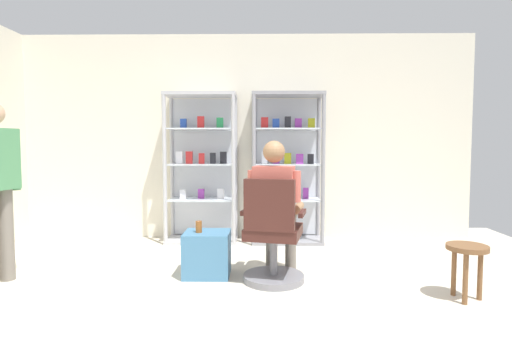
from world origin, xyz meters
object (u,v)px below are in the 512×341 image
at_px(seated_shopkeeper, 276,203).
at_px(wooden_stool, 467,256).
at_px(tea_glass, 199,227).
at_px(storage_crate, 207,254).
at_px(display_cabinet_right, 287,167).
at_px(office_chair, 273,240).
at_px(display_cabinet_left, 202,167).

relative_size(seated_shopkeeper, wooden_stool, 2.87).
xyz_separation_m(seated_shopkeeper, tea_glass, (-0.73, 0.02, -0.24)).
distance_m(seated_shopkeeper, storage_crate, 0.83).
relative_size(display_cabinet_right, office_chair, 1.98).
distance_m(storage_crate, tea_glass, 0.28).
height_order(display_cabinet_right, storage_crate, display_cabinet_right).
relative_size(storage_crate, tea_glass, 3.94).
bearing_deg(office_chair, display_cabinet_left, 118.39).
height_order(display_cabinet_right, office_chair, display_cabinet_right).
relative_size(office_chair, wooden_stool, 2.14).
distance_m(office_chair, wooden_stool, 1.60).
height_order(seated_shopkeeper, tea_glass, seated_shopkeeper).
relative_size(display_cabinet_left, office_chair, 1.98).
distance_m(seated_shopkeeper, wooden_stool, 1.65).
distance_m(display_cabinet_right, seated_shopkeeper, 1.49).
height_order(display_cabinet_left, seated_shopkeeper, display_cabinet_left).
relative_size(display_cabinet_left, display_cabinet_right, 1.00).
bearing_deg(seated_shopkeeper, office_chair, -102.22).
distance_m(display_cabinet_left, tea_glass, 1.52).
bearing_deg(wooden_stool, storage_crate, 165.26).
bearing_deg(office_chair, wooden_stool, -13.39).
relative_size(display_cabinet_left, seated_shopkeeper, 1.47).
distance_m(display_cabinet_right, office_chair, 1.73).
xyz_separation_m(office_chair, tea_glass, (-0.70, 0.18, 0.08)).
xyz_separation_m(display_cabinet_right, storage_crate, (-0.85, -1.41, -0.76)).
bearing_deg(tea_glass, seated_shopkeeper, -1.85).
height_order(office_chair, seated_shopkeeper, seated_shopkeeper).
bearing_deg(seated_shopkeeper, display_cabinet_right, 82.41).
height_order(seated_shopkeeper, wooden_stool, seated_shopkeeper).
bearing_deg(wooden_stool, seated_shopkeeper, 160.79).
bearing_deg(storage_crate, office_chair, -18.04).
bearing_deg(office_chair, storage_crate, 161.96).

